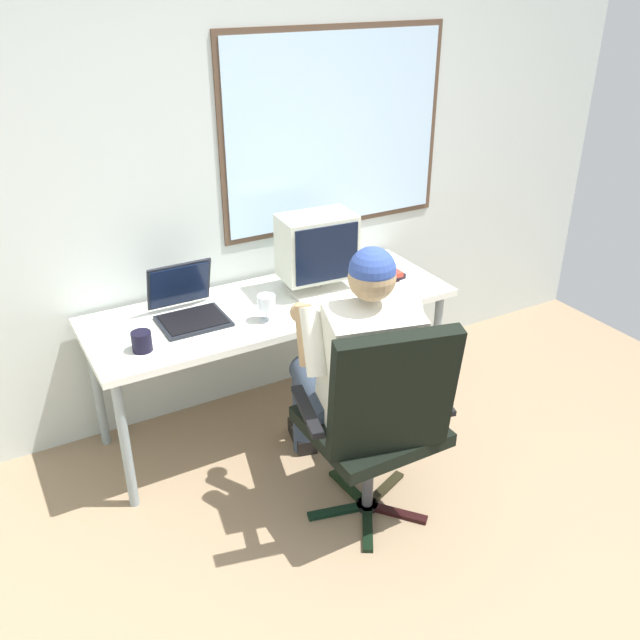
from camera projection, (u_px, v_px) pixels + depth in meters
name	position (u px, v px, depth m)	size (l,w,h in m)	color
wall_rear	(245.00, 161.00, 3.45)	(4.93, 0.08, 2.67)	#B7C0BA
desk	(272.00, 314.00, 3.44)	(1.84, 0.65, 0.72)	gray
office_chair	(381.00, 415.00, 2.78)	(0.68, 0.63, 1.04)	black
person_seated	(358.00, 366.00, 2.98)	(0.63, 0.87, 1.27)	#303C4D
crt_monitor	(317.00, 248.00, 3.45)	(0.39, 0.27, 0.40)	beige
laptop	(187.00, 304.00, 3.26)	(0.31, 0.34, 0.25)	black
wine_glass	(266.00, 303.00, 3.20)	(0.09, 0.09, 0.13)	silver
book_stack	(385.00, 275.00, 3.66)	(0.21, 0.16, 0.05)	black
coffee_mug	(142.00, 341.00, 2.98)	(0.09, 0.09, 0.09)	black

